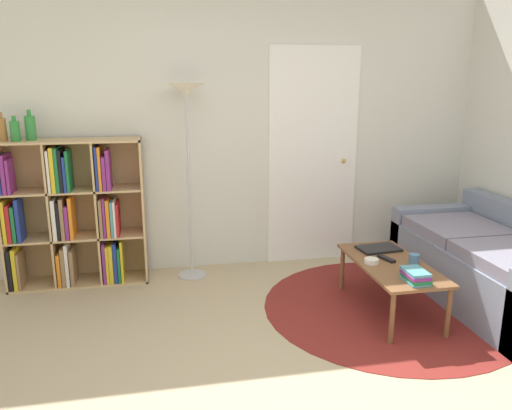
{
  "coord_description": "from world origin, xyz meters",
  "views": [
    {
      "loc": [
        -0.76,
        -2.19,
        1.74
      ],
      "look_at": [
        -0.07,
        1.3,
        0.85
      ],
      "focal_mm": 35.0,
      "sensor_mm": 36.0,
      "label": 1
    }
  ],
  "objects_px": {
    "couch": "(498,267)",
    "laptop": "(379,248)",
    "bottle_middle": "(15,131)",
    "bottle_right": "(30,128)",
    "floor_lamp": "(187,112)",
    "bottle_left": "(2,129)",
    "bookshelf": "(72,215)",
    "cup": "(414,259)",
    "coffee_table": "(391,268)",
    "bowl": "(372,261)"
  },
  "relations": [
    {
      "from": "floor_lamp",
      "to": "couch",
      "type": "relative_size",
      "value": 0.96
    },
    {
      "from": "coffee_table",
      "to": "bowl",
      "type": "relative_size",
      "value": 9.51
    },
    {
      "from": "bottle_middle",
      "to": "coffee_table",
      "type": "bearing_deg",
      "value": -20.37
    },
    {
      "from": "coffee_table",
      "to": "bookshelf",
      "type": "bearing_deg",
      "value": 156.28
    },
    {
      "from": "coffee_table",
      "to": "bottle_middle",
      "type": "relative_size",
      "value": 4.99
    },
    {
      "from": "floor_lamp",
      "to": "laptop",
      "type": "height_order",
      "value": "floor_lamp"
    },
    {
      "from": "couch",
      "to": "bottle_right",
      "type": "distance_m",
      "value": 3.96
    },
    {
      "from": "couch",
      "to": "bottle_middle",
      "type": "bearing_deg",
      "value": 164.79
    },
    {
      "from": "coffee_table",
      "to": "laptop",
      "type": "xyz_separation_m",
      "value": [
        0.03,
        0.3,
        0.05
      ]
    },
    {
      "from": "laptop",
      "to": "coffee_table",
      "type": "bearing_deg",
      "value": -96.39
    },
    {
      "from": "coffee_table",
      "to": "bowl",
      "type": "distance_m",
      "value": 0.17
    },
    {
      "from": "floor_lamp",
      "to": "bottle_middle",
      "type": "xyz_separation_m",
      "value": [
        -1.38,
        0.02,
        -0.13
      ]
    },
    {
      "from": "floor_lamp",
      "to": "cup",
      "type": "height_order",
      "value": "floor_lamp"
    },
    {
      "from": "bottle_middle",
      "to": "cup",
      "type": "bearing_deg",
      "value": -20.31
    },
    {
      "from": "couch",
      "to": "coffee_table",
      "type": "xyz_separation_m",
      "value": [
        -0.94,
        -0.02,
        0.07
      ]
    },
    {
      "from": "bowl",
      "to": "bottle_left",
      "type": "xyz_separation_m",
      "value": [
        -2.77,
        1.04,
        0.94
      ]
    },
    {
      "from": "bottle_left",
      "to": "bottle_middle",
      "type": "relative_size",
      "value": 1.14
    },
    {
      "from": "couch",
      "to": "bottle_right",
      "type": "height_order",
      "value": "bottle_right"
    },
    {
      "from": "cup",
      "to": "bottle_right",
      "type": "height_order",
      "value": "bottle_right"
    },
    {
      "from": "bottle_right",
      "to": "bottle_middle",
      "type": "bearing_deg",
      "value": -159.32
    },
    {
      "from": "coffee_table",
      "to": "bottle_right",
      "type": "distance_m",
      "value": 3.09
    },
    {
      "from": "coffee_table",
      "to": "laptop",
      "type": "bearing_deg",
      "value": 83.61
    },
    {
      "from": "bottle_middle",
      "to": "bottle_right",
      "type": "height_order",
      "value": "bottle_right"
    },
    {
      "from": "couch",
      "to": "bottle_left",
      "type": "distance_m",
      "value": 4.14
    },
    {
      "from": "laptop",
      "to": "bowl",
      "type": "bearing_deg",
      "value": -123.66
    },
    {
      "from": "bottle_middle",
      "to": "bottle_right",
      "type": "xyz_separation_m",
      "value": [
        0.11,
        0.04,
        0.02
      ]
    },
    {
      "from": "bottle_right",
      "to": "bottle_left",
      "type": "bearing_deg",
      "value": -173.07
    },
    {
      "from": "bottle_left",
      "to": "floor_lamp",
      "type": "bearing_deg",
      "value": -1.52
    },
    {
      "from": "bookshelf",
      "to": "cup",
      "type": "relative_size",
      "value": 16.15
    },
    {
      "from": "bookshelf",
      "to": "cup",
      "type": "xyz_separation_m",
      "value": [
        2.6,
        -1.13,
        -0.18
      ]
    },
    {
      "from": "bookshelf",
      "to": "couch",
      "type": "distance_m",
      "value": 3.56
    },
    {
      "from": "laptop",
      "to": "bottle_middle",
      "type": "distance_m",
      "value": 3.1
    },
    {
      "from": "bottle_right",
      "to": "coffee_table",
      "type": "bearing_deg",
      "value": -21.88
    },
    {
      "from": "couch",
      "to": "bowl",
      "type": "distance_m",
      "value": 1.1
    },
    {
      "from": "bowl",
      "to": "bottle_middle",
      "type": "bearing_deg",
      "value": 158.93
    },
    {
      "from": "cup",
      "to": "bottle_middle",
      "type": "distance_m",
      "value": 3.3
    },
    {
      "from": "floor_lamp",
      "to": "bottle_left",
      "type": "bearing_deg",
      "value": 178.48
    },
    {
      "from": "couch",
      "to": "cup",
      "type": "bearing_deg",
      "value": -174.32
    },
    {
      "from": "couch",
      "to": "laptop",
      "type": "height_order",
      "value": "couch"
    },
    {
      "from": "laptop",
      "to": "bottle_middle",
      "type": "height_order",
      "value": "bottle_middle"
    },
    {
      "from": "bookshelf",
      "to": "laptop",
      "type": "height_order",
      "value": "bookshelf"
    },
    {
      "from": "bowl",
      "to": "bottle_left",
      "type": "bearing_deg",
      "value": 159.34
    },
    {
      "from": "bookshelf",
      "to": "bottle_middle",
      "type": "height_order",
      "value": "bottle_middle"
    },
    {
      "from": "coffee_table",
      "to": "bottle_right",
      "type": "height_order",
      "value": "bottle_right"
    },
    {
      "from": "bookshelf",
      "to": "bowl",
      "type": "relative_size",
      "value": 11.87
    },
    {
      "from": "cup",
      "to": "floor_lamp",
      "type": "bearing_deg",
      "value": 146.01
    },
    {
      "from": "floor_lamp",
      "to": "bottle_left",
      "type": "xyz_separation_m",
      "value": [
        -1.48,
        0.04,
        -0.12
      ]
    },
    {
      "from": "bottle_right",
      "to": "couch",
      "type": "bearing_deg",
      "value": -16.24
    },
    {
      "from": "floor_lamp",
      "to": "bottle_right",
      "type": "distance_m",
      "value": 1.27
    },
    {
      "from": "bottle_left",
      "to": "bottle_middle",
      "type": "xyz_separation_m",
      "value": [
        0.1,
        -0.02,
        -0.01
      ]
    }
  ]
}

